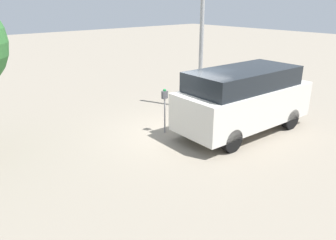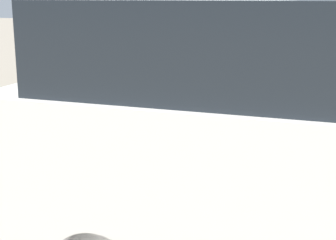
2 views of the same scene
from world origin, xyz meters
TOP-DOWN VIEW (x-y plane):
  - ground_plane at (0.00, 0.00)m, footprint 80.00×80.00m
  - parking_meter_near at (-0.31, 0.37)m, footprint 0.20×0.11m
  - parking_meter_far at (5.39, 0.39)m, footprint 0.20×0.11m
  - lamp_post at (2.48, 1.44)m, footprint 0.44×0.44m
  - parked_van at (1.81, -1.29)m, footprint 5.07×2.20m
  - fire_hydrant at (5.55, 0.81)m, footprint 0.19×0.19m

SIDE VIEW (x-z plane):
  - ground_plane at x=0.00m, z-range 0.00..0.00m
  - fire_hydrant at x=5.55m, z-range 0.00..0.85m
  - parking_meter_far at x=5.39m, z-range 0.35..1.81m
  - parking_meter_near at x=-0.31m, z-range 0.37..1.95m
  - parked_van at x=1.81m, z-range 0.10..2.33m
  - lamp_post at x=2.48m, z-range -0.95..4.44m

